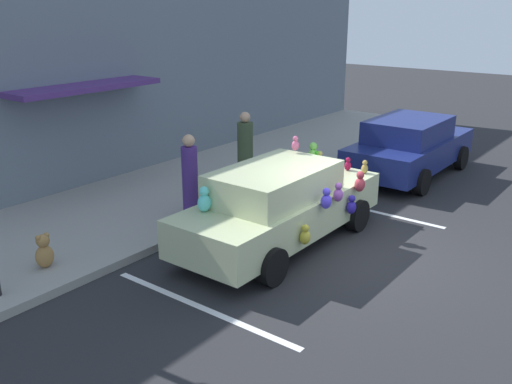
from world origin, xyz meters
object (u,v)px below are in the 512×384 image
object	(u,v)px
plush_covered_car	(280,204)
parked_sedan_behind	(410,146)
pedestrian_near_shopfront	(190,176)
pedestrian_walking_past	(245,150)
teddy_bear_on_sidewalk	(44,252)

from	to	relation	value
plush_covered_car	parked_sedan_behind	bearing A→B (deg)	-1.04
parked_sedan_behind	pedestrian_near_shopfront	bearing A→B (deg)	157.93
pedestrian_walking_past	teddy_bear_on_sidewalk	bearing A→B (deg)	-177.10
teddy_bear_on_sidewalk	pedestrian_walking_past	size ratio (longest dim) A/B	0.34
plush_covered_car	pedestrian_near_shopfront	world-z (taller)	plush_covered_car
parked_sedan_behind	pedestrian_near_shopfront	size ratio (longest dim) A/B	2.68
parked_sedan_behind	pedestrian_near_shopfront	distance (m)	6.24
teddy_bear_on_sidewalk	pedestrian_walking_past	bearing A→B (deg)	2.90
teddy_bear_on_sidewalk	pedestrian_walking_past	distance (m)	5.75
pedestrian_walking_past	parked_sedan_behind	bearing A→B (deg)	-38.62
teddy_bear_on_sidewalk	pedestrian_near_shopfront	size ratio (longest dim) A/B	0.36
pedestrian_near_shopfront	parked_sedan_behind	bearing A→B (deg)	-22.07
pedestrian_walking_past	plush_covered_car	bearing A→B (deg)	-130.66
pedestrian_near_shopfront	pedestrian_walking_past	bearing A→B (deg)	9.78
teddy_bear_on_sidewalk	pedestrian_near_shopfront	distance (m)	3.41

